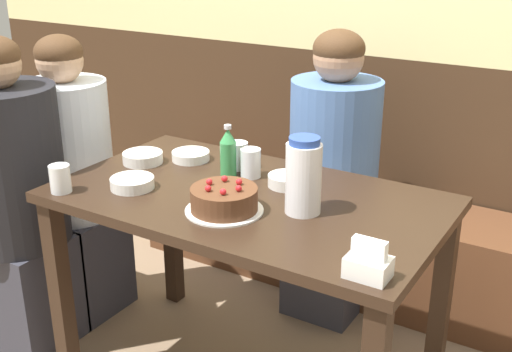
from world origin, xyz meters
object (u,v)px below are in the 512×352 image
(bowl_side_dish, at_px, (287,181))
(glass_water_tall, at_px, (60,179))
(person_pale_blue_shirt, at_px, (15,200))
(bowl_sauce_shallow, at_px, (132,183))
(soju_bottle, at_px, (228,152))
(glass_shot_small, at_px, (238,155))
(birthday_cake, at_px, (224,200))
(water_pitcher, at_px, (303,176))
(bench_seat, at_px, (344,240))
(bowl_rice_small, at_px, (191,156))
(napkin_holder, at_px, (368,264))
(bowl_soup_white, at_px, (143,158))
(person_teal_shirt, at_px, (73,185))
(glass_tumbler_short, at_px, (251,163))
(person_grey_tee, at_px, (333,180))

(bowl_side_dish, xyz_separation_m, glass_water_tall, (-0.61, -0.44, 0.03))
(person_pale_blue_shirt, bearing_deg, bowl_sauce_shallow, 7.10)
(soju_bottle, distance_m, glass_shot_small, 0.09)
(birthday_cake, distance_m, glass_water_tall, 0.57)
(bowl_sauce_shallow, bearing_deg, water_pitcher, 12.50)
(bench_seat, distance_m, bowl_rice_small, 0.93)
(birthday_cake, distance_m, glass_shot_small, 0.38)
(napkin_holder, height_order, bowl_soup_white, napkin_holder)
(soju_bottle, relative_size, bowl_soup_white, 1.27)
(bench_seat, xyz_separation_m, bowl_sauce_shallow, (-0.36, -0.98, 0.55))
(glass_shot_small, bearing_deg, bowl_side_dish, -13.72)
(water_pitcher, distance_m, glass_shot_small, 0.44)
(water_pitcher, height_order, bowl_rice_small, water_pitcher)
(bench_seat, distance_m, napkin_holder, 1.37)
(bench_seat, bearing_deg, person_teal_shirt, -139.71)
(glass_water_tall, distance_m, person_teal_shirt, 0.56)
(bowl_side_dish, distance_m, person_teal_shirt, 0.99)
(water_pitcher, distance_m, person_teal_shirt, 1.16)
(bowl_side_dish, height_order, glass_tumbler_short, glass_tumbler_short)
(bowl_soup_white, distance_m, bowl_sauce_shallow, 0.25)
(birthday_cake, height_order, glass_shot_small, glass_shot_small)
(bowl_rice_small, distance_m, person_pale_blue_shirt, 0.69)
(glass_water_tall, bearing_deg, bowl_soup_white, 83.03)
(napkin_holder, height_order, glass_tumbler_short, napkin_holder)
(soju_bottle, xyz_separation_m, glass_tumbler_short, (0.07, 0.04, -0.04))
(bench_seat, relative_size, glass_shot_small, 20.56)
(glass_water_tall, distance_m, glass_tumbler_short, 0.64)
(birthday_cake, distance_m, person_grey_tee, 0.80)
(bowl_soup_white, bearing_deg, person_pale_blue_shirt, -145.56)
(glass_tumbler_short, bearing_deg, bowl_rice_small, 174.24)
(birthday_cake, distance_m, bowl_rice_small, 0.49)
(napkin_holder, bearing_deg, glass_tumbler_short, 144.82)
(water_pitcher, bearing_deg, person_grey_tee, 106.65)
(birthday_cake, xyz_separation_m, soju_bottle, (-0.16, 0.26, 0.05))
(water_pitcher, distance_m, person_pale_blue_shirt, 1.16)
(person_grey_tee, bearing_deg, birthday_cake, -1.01)
(bench_seat, distance_m, glass_tumbler_short, 0.90)
(bench_seat, relative_size, bowl_sauce_shallow, 13.77)
(bowl_side_dish, distance_m, glass_water_tall, 0.75)
(bowl_rice_small, bearing_deg, glass_water_tall, -110.61)
(glass_tumbler_short, xyz_separation_m, person_teal_shirt, (-0.82, -0.08, -0.23))
(napkin_holder, xyz_separation_m, person_pale_blue_shirt, (-1.44, 0.07, -0.18))
(bench_seat, relative_size, bowl_side_dish, 15.73)
(person_pale_blue_shirt, bearing_deg, birthday_cake, 4.60)
(birthday_cake, relative_size, soju_bottle, 1.30)
(napkin_holder, xyz_separation_m, person_grey_tee, (-0.52, 0.92, -0.19))
(glass_water_tall, bearing_deg, bowl_rice_small, 69.39)
(bench_seat, bearing_deg, glass_shot_small, -104.17)
(water_pitcher, distance_m, glass_tumbler_short, 0.35)
(glass_shot_small, height_order, person_pale_blue_shirt, person_pale_blue_shirt)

